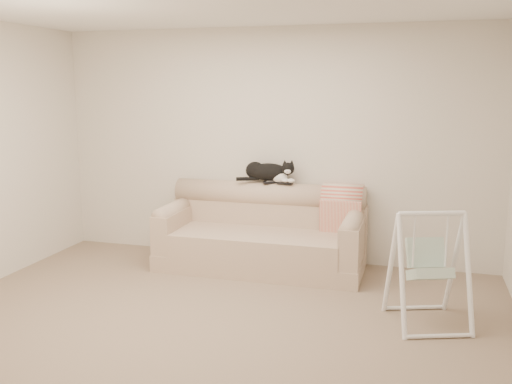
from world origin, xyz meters
TOP-DOWN VIEW (x-y plane):
  - ground_plane at (0.00, 0.00)m, footprint 5.00×5.00m
  - room_shell at (0.00, 0.00)m, footprint 5.04×4.04m
  - sofa at (-0.01, 1.62)m, footprint 2.20×0.93m
  - remote_a at (0.03, 1.83)m, footprint 0.18×0.14m
  - remote_b at (0.19, 1.82)m, footprint 0.17×0.05m
  - tuxedo_cat at (-0.00, 1.86)m, footprint 0.66×0.26m
  - throw_blanket at (0.83, 1.84)m, footprint 0.44×0.38m
  - baby_swing at (1.72, 0.51)m, footprint 0.76×0.79m

SIDE VIEW (x-z plane):
  - ground_plane at x=0.00m, z-range 0.00..0.00m
  - sofa at x=-0.01m, z-range -0.10..0.80m
  - baby_swing at x=1.72m, z-range 0.00..0.97m
  - throw_blanket at x=0.83m, z-range 0.44..1.01m
  - remote_b at x=0.19m, z-range 0.90..0.92m
  - remote_a at x=0.03m, z-range 0.90..0.92m
  - tuxedo_cat at x=0.00m, z-range 0.89..1.15m
  - room_shell at x=0.00m, z-range 0.23..2.83m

